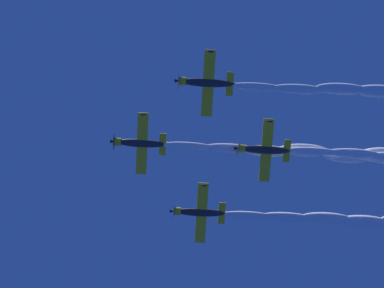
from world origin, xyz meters
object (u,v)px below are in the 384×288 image
(airplane_left_wingman, at_px, (205,83))
(airplane_lead, at_px, (139,143))
(airplane_right_wingman, at_px, (198,212))
(airplane_slot_tail, at_px, (263,150))

(airplane_left_wingman, bearing_deg, airplane_lead, -35.59)
(airplane_lead, height_order, airplane_right_wingman, airplane_lead)
(airplane_left_wingman, distance_m, airplane_slot_tail, 13.33)
(airplane_lead, bearing_deg, airplane_left_wingman, 144.41)
(airplane_right_wingman, bearing_deg, airplane_lead, 58.38)
(airplane_right_wingman, bearing_deg, airplane_slot_tail, 144.33)
(airplane_lead, bearing_deg, airplane_slot_tail, -168.80)
(airplane_slot_tail, bearing_deg, airplane_left_wingman, 59.62)
(airplane_left_wingman, xyz_separation_m, airplane_slot_tail, (-6.73, -11.49, 0.70))
(airplane_lead, distance_m, airplane_left_wingman, 13.85)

